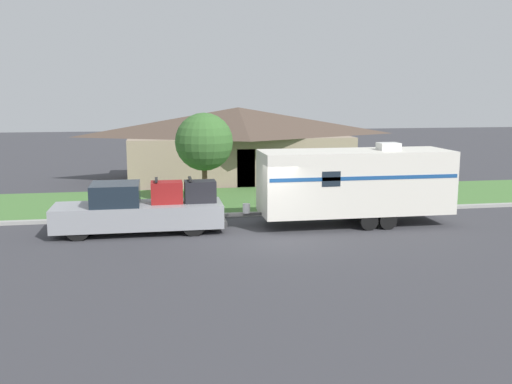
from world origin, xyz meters
TOP-DOWN VIEW (x-y plane):
  - ground_plane at (0.00, 0.00)m, footprint 120.00×120.00m
  - curb_strip at (0.00, 3.75)m, footprint 80.00×0.30m
  - lawn_strip at (0.00, 7.40)m, footprint 80.00×7.00m
  - house_across_street at (1.02, 14.12)m, footprint 13.72×6.56m
  - pickup_truck at (-4.43, 1.55)m, footprint 6.24×1.92m
  - travel_trailer at (3.84, 1.55)m, footprint 8.70×2.41m
  - mailbox at (-5.79, 4.61)m, footprint 0.48×0.20m
  - tree_in_yard at (-1.61, 6.60)m, footprint 2.65×2.65m

SIDE VIEW (x-z plane):
  - ground_plane at x=0.00m, z-range 0.00..0.00m
  - lawn_strip at x=0.00m, z-range 0.00..0.03m
  - curb_strip at x=0.00m, z-range 0.00..0.14m
  - pickup_truck at x=-4.43m, z-range -0.14..1.87m
  - mailbox at x=-5.79m, z-range 0.33..1.57m
  - travel_trailer at x=3.84m, z-range 0.10..3.30m
  - house_across_street at x=1.02m, z-range 0.08..4.36m
  - tree_in_yard at x=-1.61m, z-range 0.78..5.01m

